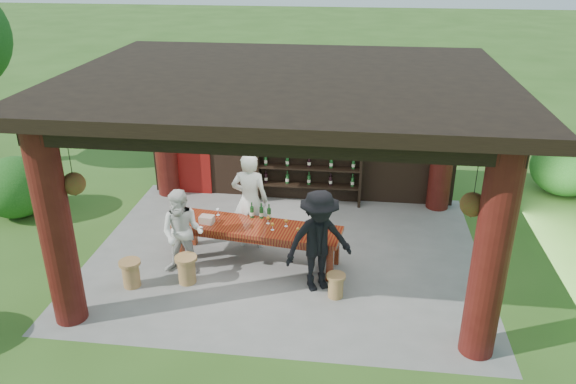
# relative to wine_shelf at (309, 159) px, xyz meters

# --- Properties ---
(ground) EXTENTS (90.00, 90.00, 0.00)m
(ground) POSITION_rel_wine_shelf_xyz_m (-0.22, -2.45, -1.06)
(ground) COLOR #2D5119
(ground) RESTS_ON ground
(pavilion) EXTENTS (7.50, 6.00, 3.60)m
(pavilion) POSITION_rel_wine_shelf_xyz_m (-0.24, -2.02, 1.07)
(pavilion) COLOR slate
(pavilion) RESTS_ON ground
(wine_shelf) EXTENTS (2.39, 0.36, 2.10)m
(wine_shelf) POSITION_rel_wine_shelf_xyz_m (0.00, 0.00, 0.00)
(wine_shelf) COLOR black
(wine_shelf) RESTS_ON ground
(tasting_table) EXTENTS (3.19, 1.21, 0.75)m
(tasting_table) POSITION_rel_wine_shelf_xyz_m (-0.71, -2.75, -0.43)
(tasting_table) COLOR #5A110C
(tasting_table) RESTS_ON ground
(stool_near_left) EXTENTS (0.39, 0.39, 0.52)m
(stool_near_left) POSITION_rel_wine_shelf_xyz_m (-1.83, -3.61, -0.78)
(stool_near_left) COLOR olive
(stool_near_left) RESTS_ON ground
(stool_near_right) EXTENTS (0.33, 0.33, 0.43)m
(stool_near_right) POSITION_rel_wine_shelf_xyz_m (0.80, -3.73, -0.83)
(stool_near_right) COLOR olive
(stool_near_right) RESTS_ON ground
(stool_far_left) EXTENTS (0.38, 0.38, 0.50)m
(stool_far_left) POSITION_rel_wine_shelf_xyz_m (-2.76, -3.85, -0.79)
(stool_far_left) COLOR olive
(stool_far_left) RESTS_ON ground
(host) EXTENTS (0.73, 0.49, 1.95)m
(host) POSITION_rel_wine_shelf_xyz_m (-0.95, -2.15, -0.08)
(host) COLOR silver
(host) RESTS_ON ground
(guest_woman) EXTENTS (0.79, 0.61, 1.62)m
(guest_woman) POSITION_rel_wine_shelf_xyz_m (-1.96, -3.29, -0.25)
(guest_woman) COLOR silver
(guest_woman) RESTS_ON ground
(guest_man) EXTENTS (1.37, 1.14, 1.84)m
(guest_man) POSITION_rel_wine_shelf_xyz_m (0.48, -3.49, -0.14)
(guest_man) COLOR black
(guest_man) RESTS_ON ground
(table_bottles) EXTENTS (0.41, 0.11, 0.31)m
(table_bottles) POSITION_rel_wine_shelf_xyz_m (-0.69, -2.43, -0.15)
(table_bottles) COLOR #194C1E
(table_bottles) RESTS_ON tasting_table
(table_glasses) EXTENTS (2.03, 0.67, 0.15)m
(table_glasses) POSITION_rel_wine_shelf_xyz_m (-0.19, -2.76, -0.23)
(table_glasses) COLOR silver
(table_glasses) RESTS_ON tasting_table
(napkin_basket) EXTENTS (0.28, 0.21, 0.14)m
(napkin_basket) POSITION_rel_wine_shelf_xyz_m (-1.66, -2.74, -0.24)
(napkin_basket) COLOR #BF6672
(napkin_basket) RESTS_ON tasting_table
(shrubs) EXTENTS (15.58, 8.65, 1.36)m
(shrubs) POSITION_rel_wine_shelf_xyz_m (2.70, -1.42, -0.50)
(shrubs) COLOR #194C14
(shrubs) RESTS_ON ground
(trees) EXTENTS (21.77, 10.58, 4.80)m
(trees) POSITION_rel_wine_shelf_xyz_m (3.30, -1.20, 2.31)
(trees) COLOR #3F2819
(trees) RESTS_ON ground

